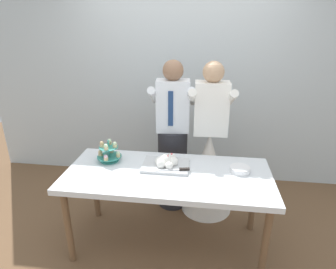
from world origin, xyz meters
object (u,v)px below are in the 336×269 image
object	(u,v)px
person_groom	(173,145)
plate_stack	(240,169)
dessert_table	(168,180)
cupcake_stand	(109,153)
main_cake_tray	(166,163)
person_bride	(208,163)

from	to	relation	value
person_groom	plate_stack	bearing A→B (deg)	-39.99
dessert_table	cupcake_stand	size ratio (longest dim) A/B	7.83
cupcake_stand	plate_stack	bearing A→B (deg)	-2.46
person_groom	dessert_table	bearing A→B (deg)	-86.97
dessert_table	plate_stack	distance (m)	0.64
dessert_table	plate_stack	xyz separation A→B (m)	(0.63, 0.11, 0.10)
main_cake_tray	cupcake_stand	bearing A→B (deg)	175.29
plate_stack	person_groom	bearing A→B (deg)	140.01
main_cake_tray	plate_stack	size ratio (longest dim) A/B	2.40
cupcake_stand	main_cake_tray	bearing A→B (deg)	-4.71
plate_stack	person_groom	size ratio (longest dim) A/B	0.11
cupcake_stand	person_bride	size ratio (longest dim) A/B	0.14
cupcake_stand	plate_stack	world-z (taller)	cupcake_stand
dessert_table	main_cake_tray	size ratio (longest dim) A/B	4.15
dessert_table	person_groom	bearing A→B (deg)	93.03
person_groom	person_bride	distance (m)	0.43
person_groom	person_bride	bearing A→B (deg)	-6.09
main_cake_tray	person_bride	distance (m)	0.68
dessert_table	cupcake_stand	world-z (taller)	cupcake_stand
plate_stack	dessert_table	bearing A→B (deg)	-170.48
main_cake_tray	plate_stack	distance (m)	0.66
cupcake_stand	person_bride	distance (m)	1.08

